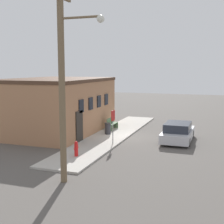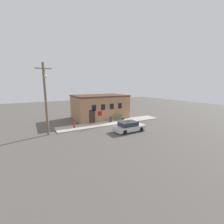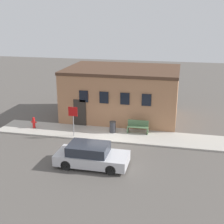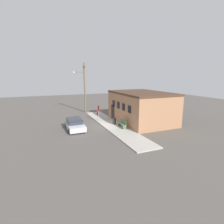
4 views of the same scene
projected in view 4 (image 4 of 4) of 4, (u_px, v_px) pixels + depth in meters
ground_plane at (103, 126)px, 22.72m from camera, size 80.00×80.00×0.00m
sidewalk at (112, 125)px, 23.22m from camera, size 17.51×2.71×0.11m
brick_building at (141, 107)px, 24.64m from camera, size 9.34×6.44×4.26m
fire_hydrant at (97, 112)px, 28.74m from camera, size 0.45×0.21×0.86m
stop_sign at (99, 110)px, 24.92m from camera, size 0.68×0.06×2.20m
bench at (122, 124)px, 21.76m from camera, size 1.55×0.44×0.95m
trash_bin at (114, 121)px, 23.30m from camera, size 0.48×0.48×0.85m
utility_pole at (84, 87)px, 30.64m from camera, size 1.80×2.11×8.67m
parked_car at (75, 124)px, 21.43m from camera, size 4.23×1.90×1.33m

